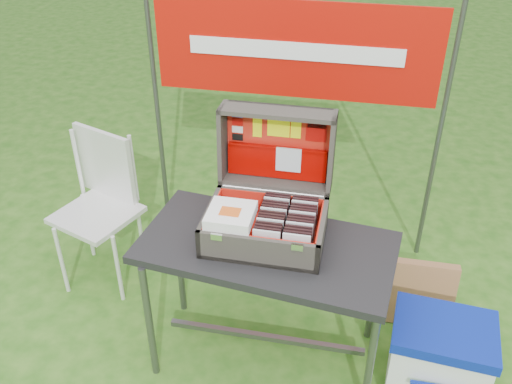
% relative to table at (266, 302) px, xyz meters
% --- Properties ---
extents(ground, '(80.00, 80.00, 0.00)m').
position_rel_table_xyz_m(ground, '(-0.04, -0.07, -0.37)').
color(ground, '#235913').
rests_on(ground, ground).
extents(table, '(1.23, 0.72, 0.73)m').
position_rel_table_xyz_m(table, '(0.00, 0.00, 0.00)').
color(table, black).
rests_on(table, ground).
extents(table_top, '(1.23, 0.72, 0.04)m').
position_rel_table_xyz_m(table_top, '(0.00, 0.00, 0.35)').
color(table_top, black).
rests_on(table_top, ground).
extents(table_leg_fl, '(0.04, 0.04, 0.69)m').
position_rel_table_xyz_m(table_leg_fl, '(-0.53, -0.23, -0.02)').
color(table_leg_fl, '#59595B').
rests_on(table_leg_fl, ground).
extents(table_leg_fr, '(0.04, 0.04, 0.69)m').
position_rel_table_xyz_m(table_leg_fr, '(0.53, -0.23, -0.02)').
color(table_leg_fr, '#59595B').
rests_on(table_leg_fr, ground).
extents(table_leg_bl, '(0.04, 0.04, 0.69)m').
position_rel_table_xyz_m(table_leg_bl, '(-0.53, 0.23, -0.02)').
color(table_leg_bl, '#59595B').
rests_on(table_leg_bl, ground).
extents(table_leg_br, '(0.04, 0.04, 0.69)m').
position_rel_table_xyz_m(table_leg_br, '(0.53, 0.23, -0.02)').
color(table_leg_br, '#59595B').
rests_on(table_leg_br, ground).
extents(table_brace, '(1.02, 0.03, 0.03)m').
position_rel_table_xyz_m(table_brace, '(0.00, 0.00, -0.25)').
color(table_brace, '#59595B').
rests_on(table_brace, ground).
extents(suitcase, '(0.54, 0.55, 0.53)m').
position_rel_table_xyz_m(suitcase, '(-0.01, 0.09, 0.63)').
color(suitcase, '#4A443C').
rests_on(suitcase, table).
extents(suitcase_base_bottom, '(0.54, 0.39, 0.02)m').
position_rel_table_xyz_m(suitcase_base_bottom, '(-0.01, 0.03, 0.38)').
color(suitcase_base_bottom, '#4A443C').
rests_on(suitcase_base_bottom, table_top).
extents(suitcase_base_wall_front, '(0.54, 0.02, 0.15)m').
position_rel_table_xyz_m(suitcase_base_wall_front, '(-0.01, -0.15, 0.44)').
color(suitcase_base_wall_front, '#4A443C').
rests_on(suitcase_base_wall_front, table_top).
extents(suitcase_base_wall_back, '(0.54, 0.02, 0.15)m').
position_rel_table_xyz_m(suitcase_base_wall_back, '(-0.01, 0.21, 0.44)').
color(suitcase_base_wall_back, '#4A443C').
rests_on(suitcase_base_wall_back, table_top).
extents(suitcase_base_wall_left, '(0.02, 0.39, 0.15)m').
position_rel_table_xyz_m(suitcase_base_wall_left, '(-0.28, 0.03, 0.44)').
color(suitcase_base_wall_left, '#4A443C').
rests_on(suitcase_base_wall_left, table_top).
extents(suitcase_base_wall_right, '(0.02, 0.39, 0.15)m').
position_rel_table_xyz_m(suitcase_base_wall_right, '(0.25, 0.03, 0.44)').
color(suitcase_base_wall_right, '#4A443C').
rests_on(suitcase_base_wall_right, table_top).
extents(suitcase_liner_floor, '(0.50, 0.35, 0.01)m').
position_rel_table_xyz_m(suitcase_liner_floor, '(-0.01, 0.03, 0.39)').
color(suitcase_liner_floor, red).
rests_on(suitcase_liner_floor, suitcase_base_bottom).
extents(suitcase_latch_left, '(0.05, 0.01, 0.03)m').
position_rel_table_xyz_m(suitcase_latch_left, '(-0.19, -0.16, 0.50)').
color(suitcase_latch_left, silver).
rests_on(suitcase_latch_left, suitcase_base_wall_front).
extents(suitcase_latch_right, '(0.05, 0.01, 0.03)m').
position_rel_table_xyz_m(suitcase_latch_right, '(0.16, -0.16, 0.50)').
color(suitcase_latch_right, silver).
rests_on(suitcase_latch_right, suitcase_base_wall_front).
extents(suitcase_hinge, '(0.49, 0.02, 0.02)m').
position_rel_table_xyz_m(suitcase_hinge, '(-0.01, 0.23, 0.51)').
color(suitcase_hinge, silver).
rests_on(suitcase_hinge, suitcase_base_wall_back).
extents(suitcase_lid_back, '(0.54, 0.04, 0.39)m').
position_rel_table_xyz_m(suitcase_lid_back, '(-0.01, 0.37, 0.70)').
color(suitcase_lid_back, '#4A443C').
rests_on(suitcase_lid_back, suitcase_base_wall_back).
extents(suitcase_lid_rim_far, '(0.54, 0.15, 0.03)m').
position_rel_table_xyz_m(suitcase_lid_rim_far, '(-0.01, 0.32, 0.89)').
color(suitcase_lid_rim_far, '#4A443C').
rests_on(suitcase_lid_rim_far, suitcase_lid_back).
extents(suitcase_lid_rim_near, '(0.54, 0.15, 0.03)m').
position_rel_table_xyz_m(suitcase_lid_rim_near, '(-0.01, 0.30, 0.52)').
color(suitcase_lid_rim_near, '#4A443C').
rests_on(suitcase_lid_rim_near, suitcase_lid_back).
extents(suitcase_lid_rim_left, '(0.02, 0.17, 0.40)m').
position_rel_table_xyz_m(suitcase_lid_rim_left, '(-0.28, 0.31, 0.70)').
color(suitcase_lid_rim_left, '#4A443C').
rests_on(suitcase_lid_rim_left, suitcase_lid_back).
extents(suitcase_lid_rim_right, '(0.02, 0.17, 0.40)m').
position_rel_table_xyz_m(suitcase_lid_rim_right, '(0.25, 0.31, 0.70)').
color(suitcase_lid_rim_right, '#4A443C').
rests_on(suitcase_lid_rim_right, suitcase_lid_back).
extents(suitcase_lid_liner, '(0.50, 0.02, 0.34)m').
position_rel_table_xyz_m(suitcase_lid_liner, '(-0.01, 0.36, 0.70)').
color(suitcase_lid_liner, red).
rests_on(suitcase_lid_liner, suitcase_lid_back).
extents(suitcase_liner_wall_front, '(0.50, 0.01, 0.12)m').
position_rel_table_xyz_m(suitcase_liner_wall_front, '(-0.01, -0.14, 0.45)').
color(suitcase_liner_wall_front, red).
rests_on(suitcase_liner_wall_front, suitcase_base_bottom).
extents(suitcase_liner_wall_back, '(0.50, 0.01, 0.12)m').
position_rel_table_xyz_m(suitcase_liner_wall_back, '(-0.01, 0.20, 0.45)').
color(suitcase_liner_wall_back, red).
rests_on(suitcase_liner_wall_back, suitcase_base_bottom).
extents(suitcase_liner_wall_left, '(0.01, 0.35, 0.12)m').
position_rel_table_xyz_m(suitcase_liner_wall_left, '(-0.26, 0.03, 0.45)').
color(suitcase_liner_wall_left, red).
rests_on(suitcase_liner_wall_left, suitcase_base_bottom).
extents(suitcase_liner_wall_right, '(0.01, 0.35, 0.12)m').
position_rel_table_xyz_m(suitcase_liner_wall_right, '(0.23, 0.03, 0.45)').
color(suitcase_liner_wall_right, red).
rests_on(suitcase_liner_wall_right, suitcase_base_bottom).
extents(suitcase_lid_pocket, '(0.48, 0.04, 0.16)m').
position_rel_table_xyz_m(suitcase_lid_pocket, '(-0.01, 0.33, 0.61)').
color(suitcase_lid_pocket, '#950400').
rests_on(suitcase_lid_pocket, suitcase_lid_liner).
extents(suitcase_pocket_edge, '(0.47, 0.02, 0.02)m').
position_rel_table_xyz_m(suitcase_pocket_edge, '(-0.01, 0.33, 0.69)').
color(suitcase_pocket_edge, '#950400').
rests_on(suitcase_pocket_edge, suitcase_lid_pocket).
extents(suitcase_pocket_cd, '(0.12, 0.02, 0.12)m').
position_rel_table_xyz_m(suitcase_pocket_cd, '(0.04, 0.32, 0.64)').
color(suitcase_pocket_cd, silver).
rests_on(suitcase_pocket_cd, suitcase_lid_pocket).
extents(lid_sticker_cc_a, '(0.05, 0.00, 0.03)m').
position_rel_table_xyz_m(lid_sticker_cc_a, '(-0.21, 0.36, 0.84)').
color(lid_sticker_cc_a, '#1933B2').
rests_on(lid_sticker_cc_a, suitcase_lid_liner).
extents(lid_sticker_cc_b, '(0.05, 0.00, 0.03)m').
position_rel_table_xyz_m(lid_sticker_cc_b, '(-0.21, 0.36, 0.80)').
color(lid_sticker_cc_b, '#A10704').
rests_on(lid_sticker_cc_b, suitcase_lid_liner).
extents(lid_sticker_cc_c, '(0.05, 0.00, 0.03)m').
position_rel_table_xyz_m(lid_sticker_cc_c, '(-0.21, 0.35, 0.76)').
color(lid_sticker_cc_c, white).
rests_on(lid_sticker_cc_c, suitcase_lid_liner).
extents(lid_sticker_cc_d, '(0.05, 0.00, 0.03)m').
position_rel_table_xyz_m(lid_sticker_cc_d, '(-0.21, 0.35, 0.72)').
color(lid_sticker_cc_d, black).
rests_on(lid_sticker_cc_d, suitcase_lid_liner).
extents(lid_card_neon_tall, '(0.04, 0.01, 0.11)m').
position_rel_table_xyz_m(lid_card_neon_tall, '(-0.12, 0.35, 0.78)').
color(lid_card_neon_tall, '#DEE60B').
rests_on(lid_card_neon_tall, suitcase_lid_liner).
extents(lid_card_neon_main, '(0.11, 0.01, 0.08)m').
position_rel_table_xyz_m(lid_card_neon_main, '(-0.01, 0.35, 0.78)').
color(lid_card_neon_main, '#DEE60B').
rests_on(lid_card_neon_main, suitcase_lid_liner).
extents(lid_card_neon_small, '(0.05, 0.01, 0.08)m').
position_rel_table_xyz_m(lid_card_neon_small, '(0.07, 0.35, 0.78)').
color(lid_card_neon_small, '#DEE60B').
rests_on(lid_card_neon_small, suitcase_lid_liner).
extents(lid_sticker_band, '(0.10, 0.01, 0.10)m').
position_rel_table_xyz_m(lid_sticker_band, '(0.16, 0.35, 0.78)').
color(lid_sticker_band, '#A10704').
rests_on(lid_sticker_band, suitcase_lid_liner).
extents(lid_sticker_band_bar, '(0.09, 0.00, 0.02)m').
position_rel_table_xyz_m(lid_sticker_band_bar, '(0.16, 0.36, 0.81)').
color(lid_sticker_band_bar, black).
rests_on(lid_sticker_band_bar, suitcase_lid_liner).
extents(cd_left_0, '(0.12, 0.01, 0.14)m').
position_rel_table_xyz_m(cd_left_0, '(0.02, -0.12, 0.46)').
color(cd_left_0, silver).
rests_on(cd_left_0, suitcase_liner_floor).
extents(cd_left_1, '(0.12, 0.01, 0.14)m').
position_rel_table_xyz_m(cd_left_1, '(0.02, -0.10, 0.46)').
color(cd_left_1, black).
rests_on(cd_left_1, suitcase_liner_floor).
extents(cd_left_2, '(0.12, 0.01, 0.14)m').
position_rel_table_xyz_m(cd_left_2, '(0.02, -0.07, 0.46)').
color(cd_left_2, black).
rests_on(cd_left_2, suitcase_liner_floor).
extents(cd_left_3, '(0.12, 0.01, 0.14)m').
position_rel_table_xyz_m(cd_left_3, '(0.02, -0.05, 0.46)').
color(cd_left_3, black).
rests_on(cd_left_3, suitcase_liner_floor).
extents(cd_left_4, '(0.12, 0.01, 0.14)m').
position_rel_table_xyz_m(cd_left_4, '(0.02, -0.03, 0.46)').
color(cd_left_4, silver).
rests_on(cd_left_4, suitcase_liner_floor).
extents(cd_left_5, '(0.12, 0.01, 0.14)m').
position_rel_table_xyz_m(cd_left_5, '(0.02, -0.01, 0.46)').
color(cd_left_5, black).
rests_on(cd_left_5, suitcase_liner_floor).
extents(cd_left_6, '(0.12, 0.01, 0.14)m').
position_rel_table_xyz_m(cd_left_6, '(0.02, 0.01, 0.46)').
color(cd_left_6, black).
rests_on(cd_left_6, suitcase_liner_floor).
extents(cd_left_7, '(0.12, 0.01, 0.14)m').
position_rel_table_xyz_m(cd_left_7, '(0.02, 0.03, 0.46)').
color(cd_left_7, black).
rests_on(cd_left_7, suitcase_liner_floor).
extents(cd_left_8, '(0.12, 0.01, 0.14)m').
position_rel_table_xyz_m(cd_left_8, '(0.02, 0.05, 0.46)').
color(cd_left_8, silver).
rests_on(cd_left_8, suitcase_liner_floor).
extents(cd_left_9, '(0.12, 0.01, 0.14)m').
position_rel_table_xyz_m(cd_left_9, '(0.02, 0.08, 0.46)').
color(cd_left_9, black).
rests_on(cd_left_9, suitcase_liner_floor).
extents(cd_left_10, '(0.12, 0.01, 0.14)m').
position_rel_table_xyz_m(cd_left_10, '(0.02, 0.10, 0.46)').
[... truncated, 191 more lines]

